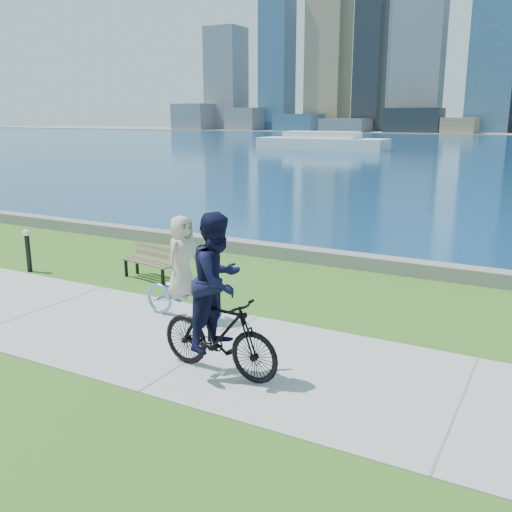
{
  "coord_description": "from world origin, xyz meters",
  "views": [
    {
      "loc": [
        4.94,
        -7.34,
        3.78
      ],
      "look_at": [
        -0.26,
        2.14,
        1.1
      ],
      "focal_mm": 40.0,
      "sensor_mm": 36.0,
      "label": 1
    }
  ],
  "objects_px": {
    "park_bench": "(152,260)",
    "cyclist_woman": "(183,281)",
    "bollard_lamp": "(28,248)",
    "cyclist_man": "(218,308)"
  },
  "relations": [
    {
      "from": "park_bench",
      "to": "cyclist_man",
      "type": "bearing_deg",
      "value": -30.49
    },
    {
      "from": "cyclist_man",
      "to": "park_bench",
      "type": "bearing_deg",
      "value": 52.97
    },
    {
      "from": "park_bench",
      "to": "cyclist_woman",
      "type": "xyz_separation_m",
      "value": [
        2.27,
        -1.87,
        0.28
      ]
    },
    {
      "from": "cyclist_woman",
      "to": "cyclist_man",
      "type": "bearing_deg",
      "value": -129.96
    },
    {
      "from": "park_bench",
      "to": "cyclist_woman",
      "type": "distance_m",
      "value": 2.95
    },
    {
      "from": "cyclist_woman",
      "to": "cyclist_man",
      "type": "height_order",
      "value": "cyclist_man"
    },
    {
      "from": "park_bench",
      "to": "cyclist_woman",
      "type": "bearing_deg",
      "value": -29.28
    },
    {
      "from": "cyclist_man",
      "to": "cyclist_woman",
      "type": "bearing_deg",
      "value": 51.55
    },
    {
      "from": "bollard_lamp",
      "to": "cyclist_woman",
      "type": "bearing_deg",
      "value": -10.01
    },
    {
      "from": "park_bench",
      "to": "cyclist_man",
      "type": "relative_size",
      "value": 0.64
    }
  ]
}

